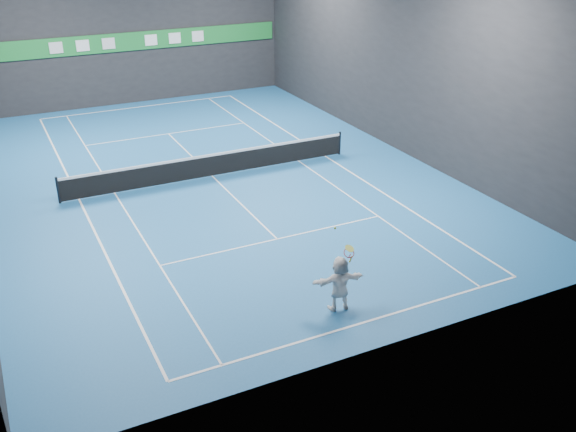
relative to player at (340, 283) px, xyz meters
name	(u,v)px	position (x,y,z in m)	size (l,w,h in m)	color
ground	(212,176)	(0.25, 10.98, -0.81)	(26.00, 26.00, 0.00)	#1B5B99
wall_back	(128,23)	(0.25, 23.98, 3.69)	(18.00, 0.10, 9.00)	black
wall_front	(400,184)	(0.25, -2.02, 3.69)	(18.00, 0.10, 9.00)	black
wall_right	(397,50)	(9.25, 10.98, 3.69)	(0.10, 26.00, 9.00)	black
baseline_near	(363,323)	(0.25, -0.91, -0.81)	(10.98, 0.08, 0.01)	white
baseline_far	(141,107)	(0.25, 22.87, -0.81)	(10.98, 0.08, 0.01)	white
sideline_doubles_left	(79,200)	(-5.24, 10.98, -0.81)	(0.08, 23.78, 0.01)	white
sideline_doubles_right	(326,156)	(5.74, 10.98, -0.81)	(0.08, 23.78, 0.01)	white
sideline_singles_left	(115,193)	(-3.86, 10.98, -0.81)	(0.06, 23.78, 0.01)	white
sideline_singles_right	(299,161)	(4.36, 10.98, -0.81)	(0.06, 23.78, 0.01)	white
service_line_near	(277,239)	(0.25, 4.58, -0.81)	(8.23, 0.06, 0.01)	white
service_line_far	(168,134)	(0.25, 17.38, -0.81)	(8.23, 0.06, 0.01)	white
center_service_line	(212,176)	(0.25, 10.98, -0.81)	(0.06, 12.80, 0.01)	white
player	(340,283)	(0.00, 0.00, 0.00)	(1.51, 0.48, 1.63)	white
tennis_ball	(335,228)	(-0.12, 0.15, 1.67)	(0.07, 0.07, 0.07)	#C8E325
tennis_net	(212,164)	(0.25, 10.98, -0.27)	(12.50, 0.10, 1.07)	black
sponsor_banner	(130,42)	(0.25, 23.91, 2.69)	(17.64, 0.11, 1.00)	#1B7F31
tennis_racket	(349,253)	(0.30, 0.05, 0.85)	(0.41, 0.35, 0.54)	red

